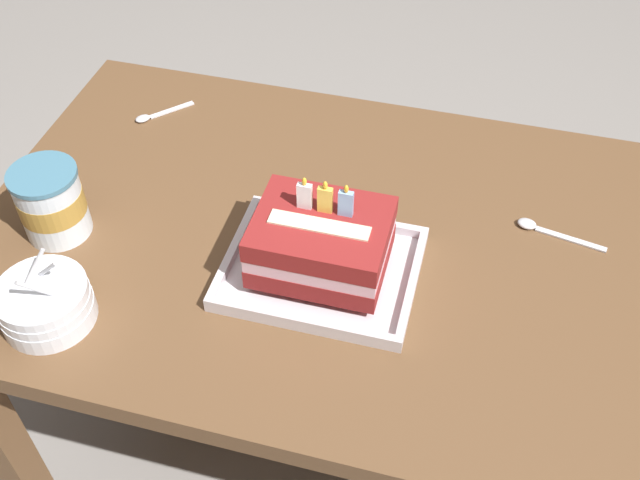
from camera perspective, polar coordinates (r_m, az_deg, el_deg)
ground_plane at (r=1.76m, az=-0.06°, el=-15.49°), size 8.00×8.00×0.00m
dining_table at (r=1.27m, az=-0.08°, el=-2.75°), size 1.10×0.75×0.69m
foil_tray at (r=1.14m, az=0.09°, el=-2.30°), size 0.29×0.23×0.02m
birthday_cake at (r=1.09m, az=0.10°, el=-0.12°), size 0.19×0.15×0.14m
bowl_stack at (r=1.13m, az=-20.11°, el=-4.53°), size 0.13×0.13×0.11m
ice_cream_tub at (r=1.23m, az=-19.72°, el=2.73°), size 0.11×0.11×0.12m
serving_spoon_near_tray at (r=1.46m, az=-12.60°, el=9.19°), size 0.09×0.10×0.01m
serving_spoon_by_bowls at (r=1.25m, az=16.33°, el=0.86°), size 0.14×0.04×0.01m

